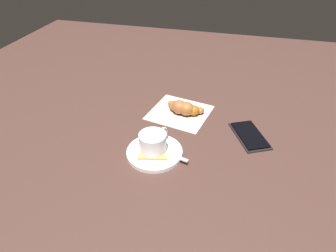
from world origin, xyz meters
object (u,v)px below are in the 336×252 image
(saucer, at_px, (155,152))
(cell_phone, at_px, (250,135))
(teaspoon, at_px, (156,149))
(sugar_packet, at_px, (152,157))
(napkin, at_px, (179,112))
(espresso_cup, at_px, (153,142))
(croissant, at_px, (184,108))

(saucer, xyz_separation_m, cell_phone, (-0.13, 0.23, -0.00))
(saucer, distance_m, teaspoon, 0.01)
(sugar_packet, distance_m, cell_phone, 0.28)
(saucer, relative_size, napkin, 0.83)
(saucer, xyz_separation_m, sugar_packet, (0.03, 0.00, 0.01))
(espresso_cup, distance_m, teaspoon, 0.02)
(sugar_packet, distance_m, croissant, 0.23)
(espresso_cup, height_order, croissant, espresso_cup)
(teaspoon, height_order, cell_phone, teaspoon)
(espresso_cup, xyz_separation_m, teaspoon, (-0.00, 0.01, -0.02))
(croissant, bearing_deg, saucer, -9.20)
(croissant, bearing_deg, napkin, -103.39)
(teaspoon, relative_size, cell_phone, 0.90)
(napkin, relative_size, croissant, 1.36)
(espresso_cup, height_order, napkin, espresso_cup)
(espresso_cup, distance_m, croissant, 0.20)
(teaspoon, height_order, croissant, croissant)
(saucer, height_order, cell_phone, saucer)
(napkin, bearing_deg, teaspoon, -4.57)
(teaspoon, bearing_deg, croissant, 171.27)
(sugar_packet, bearing_deg, croissant, 69.66)
(sugar_packet, xyz_separation_m, croissant, (-0.22, 0.03, 0.01))
(croissant, bearing_deg, sugar_packet, -7.52)
(sugar_packet, distance_m, napkin, 0.23)
(napkin, height_order, cell_phone, cell_phone)
(sugar_packet, xyz_separation_m, napkin, (-0.23, 0.02, -0.01))
(cell_phone, bearing_deg, napkin, -107.60)
(napkin, distance_m, cell_phone, 0.22)
(espresso_cup, bearing_deg, sugar_packet, 10.99)
(cell_phone, bearing_deg, croissant, -107.88)
(espresso_cup, xyz_separation_m, sugar_packet, (0.03, 0.01, -0.02))
(cell_phone, bearing_deg, sugar_packet, -54.83)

